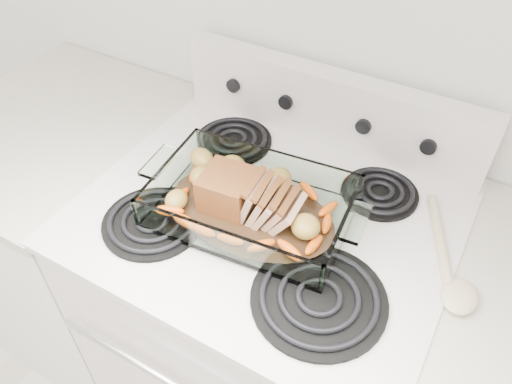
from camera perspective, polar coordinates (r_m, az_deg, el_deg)
The scene contains 6 objects.
electric_range at distance 1.43m, azimuth 1.22°, elevation -14.71°, with size 0.78×0.70×1.12m.
counter_left at distance 1.73m, azimuth -18.49°, elevation -4.86°, with size 0.58×0.68×0.93m.
baking_dish at distance 1.04m, azimuth -0.55°, elevation -1.77°, with size 0.40×0.26×0.08m.
pork_roast at distance 1.02m, azimuth -1.55°, elevation -0.29°, with size 0.21×0.10×0.08m.
roast_vegetables at distance 1.06m, azimuth 0.32°, elevation -0.01°, with size 0.39×0.21×0.05m.
wooden_spoon at distance 1.02m, azimuth 21.34°, elevation -8.24°, with size 0.16×0.28×0.02m.
Camera 1 is at (0.35, 0.99, 1.70)m, focal length 35.00 mm.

